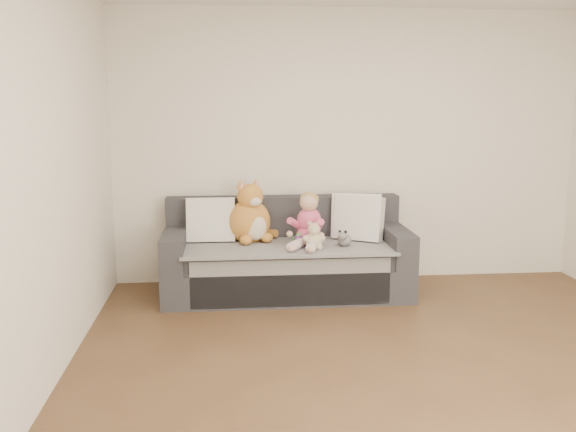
% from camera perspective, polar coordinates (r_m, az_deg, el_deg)
% --- Properties ---
extents(room_shell, '(5.00, 5.00, 5.00)m').
position_cam_1_polar(room_shell, '(4.22, 10.59, 3.96)').
color(room_shell, brown).
rests_on(room_shell, ground).
extents(sofa, '(2.20, 0.94, 0.85)m').
position_cam_1_polar(sofa, '(5.88, -0.17, -3.89)').
color(sofa, '#2D2D32').
rests_on(sofa, ground).
extents(cushion_left, '(0.44, 0.20, 0.41)m').
position_cam_1_polar(cushion_left, '(5.89, -6.88, -0.32)').
color(cushion_left, white).
rests_on(cushion_left, sofa).
extents(cushion_right_back, '(0.49, 0.32, 0.43)m').
position_cam_1_polar(cushion_right_back, '(6.02, 6.10, 0.00)').
color(cushion_right_back, white).
rests_on(cushion_right_back, sofa).
extents(cushion_right_front, '(0.49, 0.40, 0.42)m').
position_cam_1_polar(cushion_right_front, '(5.94, 6.31, -0.18)').
color(cushion_right_front, white).
rests_on(cushion_right_front, sofa).
extents(toddler, '(0.34, 0.49, 0.48)m').
position_cam_1_polar(toddler, '(5.69, 1.80, -0.63)').
color(toddler, '#D14A74').
rests_on(toddler, sofa).
extents(plush_cat, '(0.47, 0.48, 0.60)m').
position_cam_1_polar(plush_cat, '(5.86, -3.38, -0.15)').
color(plush_cat, '#BB8029').
rests_on(plush_cat, sofa).
extents(teddy_bear, '(0.20, 0.15, 0.25)m').
position_cam_1_polar(teddy_bear, '(5.56, 2.32, -1.94)').
color(teddy_bear, '#CBAF8C').
rests_on(teddy_bear, sofa).
extents(plush_cow, '(0.13, 0.19, 0.16)m').
position_cam_1_polar(plush_cow, '(5.70, 5.00, -2.06)').
color(plush_cow, white).
rests_on(plush_cow, sofa).
extents(sippy_cup, '(0.11, 0.08, 0.13)m').
position_cam_1_polar(sippy_cup, '(5.68, 0.95, -2.04)').
color(sippy_cup, '#723798').
rests_on(sippy_cup, sofa).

